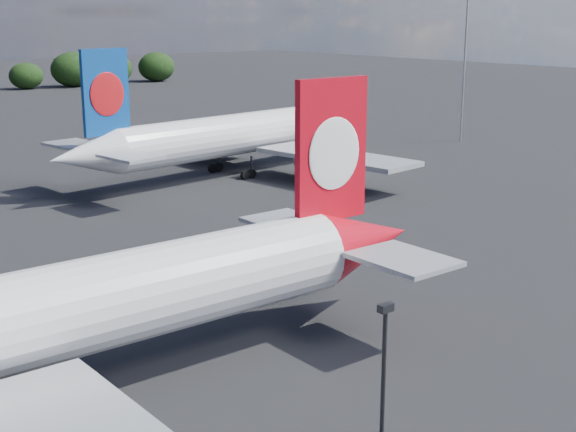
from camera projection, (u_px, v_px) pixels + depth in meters
qantas_airliner at (60, 315)px, 40.05m from camera, size 47.75×45.31×15.63m
china_southern_airliner at (236, 136)px, 97.54m from camera, size 48.47×46.16×15.81m
apron_lamp_post at (382, 420)px, 28.03m from camera, size 0.55×0.30×9.95m
floodlight_mast_near at (466, 38)px, 119.64m from camera, size 1.60×1.60×24.62m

